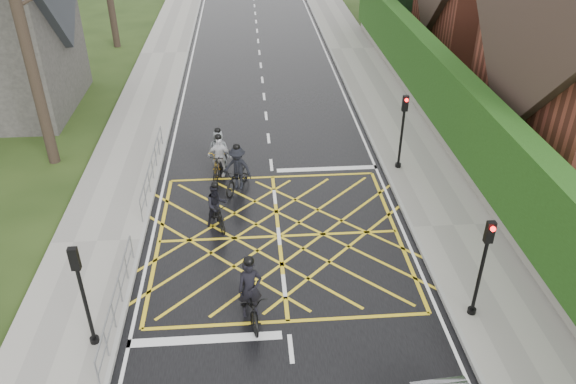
{
  "coord_description": "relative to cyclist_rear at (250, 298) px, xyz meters",
  "views": [
    {
      "loc": [
        -0.86,
        -15.3,
        11.17
      ],
      "look_at": [
        0.36,
        0.72,
        1.3
      ],
      "focal_mm": 35.0,
      "sensor_mm": 36.0,
      "label": 1
    }
  ],
  "objects": [
    {
      "name": "ground",
      "position": [
        1.01,
        3.7,
        -0.66
      ],
      "size": [
        120.0,
        120.0,
        0.0
      ],
      "primitive_type": "plane",
      "color": "black",
      "rests_on": "ground"
    },
    {
      "name": "road",
      "position": [
        1.01,
        3.7,
        -0.65
      ],
      "size": [
        9.0,
        80.0,
        0.01
      ],
      "primitive_type": "cube",
      "color": "black",
      "rests_on": "ground"
    },
    {
      "name": "sidewalk_right",
      "position": [
        7.01,
        3.7,
        -0.58
      ],
      "size": [
        3.0,
        80.0,
        0.15
      ],
      "primitive_type": "cube",
      "color": "gray",
      "rests_on": "ground"
    },
    {
      "name": "sidewalk_left",
      "position": [
        -4.99,
        3.7,
        -0.58
      ],
      "size": [
        3.0,
        80.0,
        0.15
      ],
      "primitive_type": "cube",
      "color": "gray",
      "rests_on": "ground"
    },
    {
      "name": "stone_wall",
      "position": [
        8.76,
        9.7,
        -0.31
      ],
      "size": [
        0.5,
        38.0,
        0.7
      ],
      "primitive_type": "cube",
      "color": "slate",
      "rests_on": "ground"
    },
    {
      "name": "hedge",
      "position": [
        8.76,
        9.7,
        1.44
      ],
      "size": [
        0.9,
        38.0,
        2.8
      ],
      "primitive_type": "cube",
      "color": "#1B390F",
      "rests_on": "stone_wall"
    },
    {
      "name": "railing_south",
      "position": [
        -3.64,
        0.2,
        0.12
      ],
      "size": [
        0.05,
        5.04,
        1.03
      ],
      "color": "slate",
      "rests_on": "ground"
    },
    {
      "name": "railing_north",
      "position": [
        -3.64,
        7.7,
        0.13
      ],
      "size": [
        0.05,
        6.04,
        1.03
      ],
      "color": "slate",
      "rests_on": "ground"
    },
    {
      "name": "traffic_light_ne",
      "position": [
        6.11,
        7.89,
        1.0
      ],
      "size": [
        0.24,
        0.31,
        3.21
      ],
      "rotation": [
        0.0,
        0.0,
        3.14
      ],
      "color": "black",
      "rests_on": "ground"
    },
    {
      "name": "traffic_light_se",
      "position": [
        6.11,
        -0.51,
        1.0
      ],
      "size": [
        0.24,
        0.31,
        3.21
      ],
      "rotation": [
        0.0,
        0.0,
        3.14
      ],
      "color": "black",
      "rests_on": "ground"
    },
    {
      "name": "traffic_light_sw",
      "position": [
        -4.09,
        -0.8,
        1.0
      ],
      "size": [
        0.24,
        0.31,
        3.21
      ],
      "color": "black",
      "rests_on": "ground"
    },
    {
      "name": "cyclist_rear",
      "position": [
        0.0,
        0.0,
        0.0
      ],
      "size": [
        1.08,
        2.18,
        2.03
      ],
      "rotation": [
        0.0,
        0.0,
        0.17
      ],
      "color": "black",
      "rests_on": "ground"
    },
    {
      "name": "cyclist_back",
      "position": [
        -1.06,
        4.53,
        -0.01
      ],
      "size": [
        1.03,
        1.77,
        1.71
      ],
      "rotation": [
        0.0,
        0.0,
        0.34
      ],
      "color": "black",
      "rests_on": "ground"
    },
    {
      "name": "cyclist_mid",
      "position": [
        -0.34,
        6.93,
        0.03
      ],
      "size": [
        1.43,
        2.06,
        1.9
      ],
      "rotation": [
        0.0,
        0.0,
        -0.43
      ],
      "color": "black",
      "rests_on": "ground"
    },
    {
      "name": "cyclist_front",
      "position": [
        -1.05,
        8.0,
        0.01
      ],
      "size": [
        1.04,
        1.87,
        1.81
      ],
      "rotation": [
        0.0,
        0.0,
        -0.27
      ],
      "color": "black",
      "rests_on": "ground"
    },
    {
      "name": "cyclist_lead",
      "position": [
        -1.1,
        8.6,
        -0.04
      ],
      "size": [
        0.89,
        1.92,
        1.8
      ],
      "rotation": [
        0.0,
        0.0,
        -0.14
      ],
      "color": "gold",
      "rests_on": "ground"
    }
  ]
}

